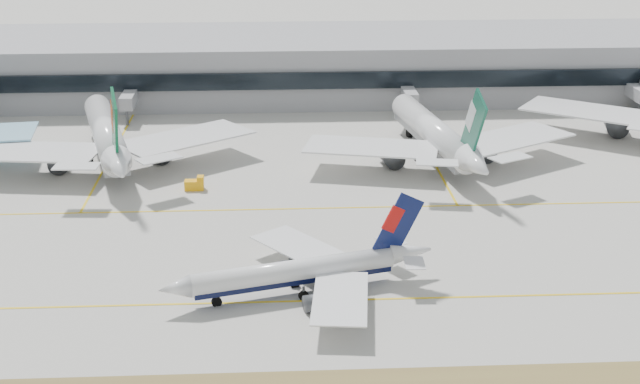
{
  "coord_description": "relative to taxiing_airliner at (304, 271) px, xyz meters",
  "views": [
    {
      "loc": [
        -9.14,
        -114.88,
        56.76
      ],
      "look_at": [
        -2.06,
        18.0,
        7.5
      ],
      "focal_mm": 50.0,
      "sensor_mm": 36.0,
      "label": 1
    }
  ],
  "objects": [
    {
      "name": "gse_b",
      "position": [
        -18.52,
        43.06,
        -2.19
      ],
      "size": [
        3.55,
        2.0,
        2.6
      ],
      "color": "#FFAC0D",
      "rests_on": "ground"
    },
    {
      "name": "taxiing_airliner",
      "position": [
        0.0,
        0.0,
        0.0
      ],
      "size": [
        39.19,
        33.42,
        13.41
      ],
      "rotation": [
        0.0,
        0.0,
        3.42
      ],
      "color": "white",
      "rests_on": "ground"
    },
    {
      "name": "widebody_eva",
      "position": [
        -36.92,
        59.06,
        2.34
      ],
      "size": [
        56.89,
        56.82,
        20.97
      ],
      "rotation": [
        0.0,
        0.0,
        1.83
      ],
      "color": "white",
      "rests_on": "ground"
    },
    {
      "name": "widebody_cathay",
      "position": [
        28.67,
        57.45,
        2.14
      ],
      "size": [
        56.05,
        55.4,
        20.21
      ],
      "rotation": [
        0.0,
        0.0,
        1.72
      ],
      "color": "white",
      "rests_on": "ground"
    },
    {
      "name": "ground",
      "position": [
        5.45,
        2.29,
        -3.23
      ],
      "size": [
        3000.0,
        3000.0,
        0.0
      ],
      "primitive_type": "plane",
      "color": "#A9A69E",
      "rests_on": "ground"
    },
    {
      "name": "terminal",
      "position": [
        5.45,
        117.13,
        4.27
      ],
      "size": [
        280.0,
        43.1,
        15.0
      ],
      "color": "gray",
      "rests_on": "ground"
    }
  ]
}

